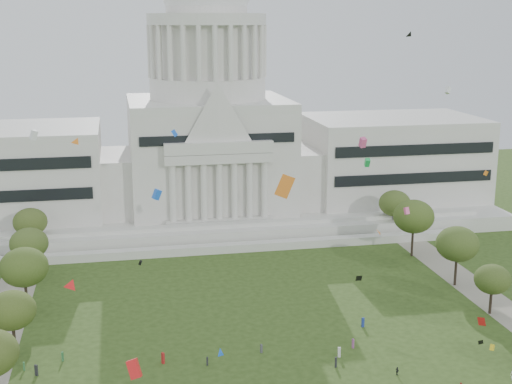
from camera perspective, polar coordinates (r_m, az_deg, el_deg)
capitol at (r=201.54m, az=-3.80°, el=4.04°), size 160.00×64.50×91.30m
row_tree_l_3 at (r=128.06m, az=-18.96°, el=-8.95°), size 8.12×8.12×11.55m
row_tree_r_3 at (r=145.50m, az=18.39°, el=-6.65°), size 7.01×7.01×9.98m
row_tree_l_4 at (r=144.83m, az=-18.06°, el=-5.75°), size 9.29×9.29×13.21m
row_tree_r_4 at (r=157.88m, az=15.82°, el=-4.03°), size 9.19×9.19×13.06m
row_tree_l_5 at (r=162.82m, az=-17.71°, el=-3.95°), size 8.33×8.33×11.85m
row_tree_r_5 at (r=174.58m, az=12.50°, el=-1.93°), size 9.82×9.82×13.96m
row_tree_l_6 at (r=180.35m, az=-17.62°, el=-2.30°), size 8.19×8.19×11.64m
row_tree_r_6 at (r=191.82m, az=11.04°, el=-0.90°), size 8.42×8.42×11.97m
person_10 at (r=120.35m, az=11.23°, el=-13.87°), size 0.74×0.94×1.42m
kite_swarm at (r=100.14m, az=5.78°, el=-1.65°), size 85.39×105.81×60.15m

